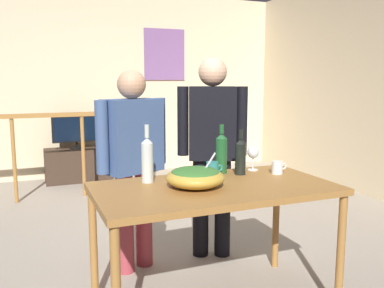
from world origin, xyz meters
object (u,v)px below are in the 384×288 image
at_px(stair_railing, 62,141).
at_px(wine_glass, 253,153).
at_px(mug_white, 277,167).
at_px(mug_teal, 213,169).
at_px(salad_bowl, 195,176).
at_px(person_standing_left, 133,154).
at_px(serving_table, 214,198).
at_px(wine_bottle_clear, 147,159).
at_px(tv_console, 78,165).
at_px(person_standing_right, 212,142).
at_px(flat_screen_tv, 76,130).
at_px(wine_bottle_green, 221,153).
at_px(framed_picture, 164,55).
at_px(wine_bottle_dark, 240,156).

height_order(stair_railing, wine_glass, stair_railing).
relative_size(stair_railing, mug_white, 29.09).
distance_m(wine_glass, mug_teal, 0.37).
xyz_separation_m(salad_bowl, mug_teal, (0.21, 0.21, -0.02)).
height_order(salad_bowl, person_standing_left, person_standing_left).
bearing_deg(serving_table, stair_railing, 102.45).
bearing_deg(wine_glass, person_standing_left, 149.82).
bearing_deg(wine_glass, wine_bottle_clear, -176.01).
bearing_deg(tv_console, person_standing_right, -76.99).
bearing_deg(stair_railing, salad_bowl, -79.92).
xyz_separation_m(flat_screen_tv, wine_bottle_clear, (0.03, -3.54, 0.20)).
bearing_deg(person_standing_right, wine_bottle_green, 95.84).
distance_m(stair_railing, mug_white, 3.09).
bearing_deg(wine_bottle_clear, mug_teal, -3.04).
bearing_deg(mug_teal, wine_glass, 12.53).
height_order(wine_bottle_green, person_standing_left, person_standing_left).
distance_m(tv_console, wine_glass, 3.68).
height_order(framed_picture, flat_screen_tv, framed_picture).
bearing_deg(salad_bowl, mug_teal, 44.57).
height_order(tv_console, wine_bottle_clear, wine_bottle_clear).
xyz_separation_m(stair_railing, person_standing_left, (0.33, -2.23, 0.19)).
relative_size(wine_glass, person_standing_right, 0.11).
distance_m(mug_white, person_standing_right, 0.66).
bearing_deg(person_standing_left, salad_bowl, 82.31).
height_order(framed_picture, wine_bottle_dark, framed_picture).
bearing_deg(mug_white, wine_bottle_green, 153.86).
relative_size(tv_console, salad_bowl, 2.53).
height_order(stair_railing, wine_bottle_clear, wine_bottle_clear).
distance_m(flat_screen_tv, mug_teal, 3.60).
distance_m(flat_screen_tv, salad_bowl, 3.79).
xyz_separation_m(wine_bottle_green, mug_teal, (-0.11, -0.09, -0.09)).
xyz_separation_m(salad_bowl, wine_glass, (0.57, 0.29, 0.06)).
bearing_deg(salad_bowl, serving_table, -1.29).
bearing_deg(wine_bottle_clear, serving_table, -33.33).
bearing_deg(person_standing_left, wine_bottle_green, 117.00).
bearing_deg(flat_screen_tv, mug_teal, -82.50).
xyz_separation_m(wine_bottle_green, mug_white, (0.35, -0.17, -0.10)).
distance_m(mug_teal, mug_white, 0.46).
distance_m(salad_bowl, wine_bottle_dark, 0.47).
relative_size(salad_bowl, mug_white, 3.17).
distance_m(framed_picture, tv_console, 2.18).
height_order(tv_console, person_standing_left, person_standing_left).
bearing_deg(flat_screen_tv, wine_bottle_green, -80.59).
distance_m(framed_picture, stair_railing, 2.34).
distance_m(stair_railing, person_standing_left, 2.26).
bearing_deg(serving_table, mug_white, 13.30).
distance_m(wine_bottle_clear, person_standing_right, 0.85).
bearing_deg(mug_teal, framed_picture, 76.04).
relative_size(wine_bottle_dark, wine_bottle_green, 0.92).
xyz_separation_m(serving_table, wine_glass, (0.44, 0.29, 0.20)).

